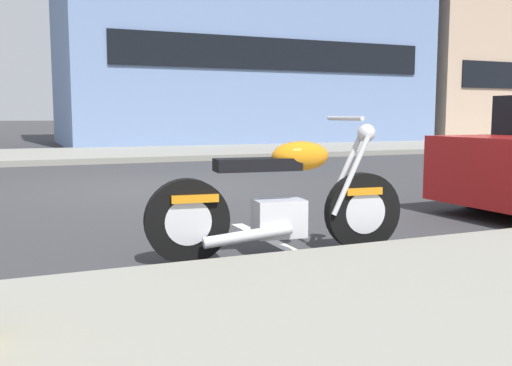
# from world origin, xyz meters

# --- Properties ---
(ground_plane) EXTENTS (260.00, 260.00, 0.00)m
(ground_plane) POSITION_xyz_m (0.00, 0.00, 0.00)
(ground_plane) COLOR #333335
(sidewalk_far_curb) EXTENTS (120.00, 5.00, 0.14)m
(sidewalk_far_curb) POSITION_xyz_m (12.00, 7.44, 0.07)
(sidewalk_far_curb) COLOR gray
(sidewalk_far_curb) RESTS_ON ground
(parking_stall_stripe) EXTENTS (0.12, 2.20, 0.01)m
(parking_stall_stripe) POSITION_xyz_m (0.00, -4.34, 0.00)
(parking_stall_stripe) COLOR silver
(parking_stall_stripe) RESTS_ON ground
(parked_motorcycle) EXTENTS (2.14, 0.62, 1.13)m
(parked_motorcycle) POSITION_xyz_m (-0.16, -4.65, 0.43)
(parked_motorcycle) COLOR black
(parked_motorcycle) RESTS_ON ground
(townhouse_corner_block) EXTENTS (9.22, 11.06, 12.79)m
(townhouse_corner_block) POSITION_xyz_m (18.66, 15.23, 6.40)
(townhouse_corner_block) COLOR tan
(townhouse_corner_block) RESTS_ON ground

